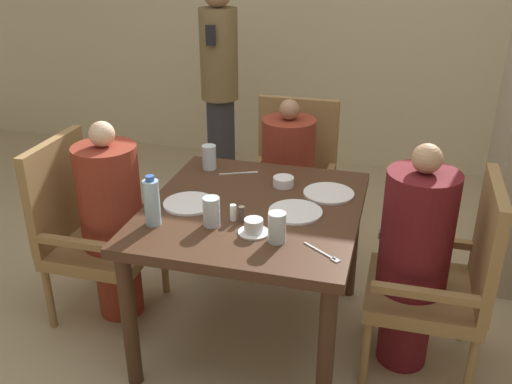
% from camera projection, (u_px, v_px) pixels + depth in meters
% --- Properties ---
extents(ground_plane, '(16.00, 16.00, 0.00)m').
position_uv_depth(ground_plane, '(253.00, 332.00, 3.01)').
color(ground_plane, tan).
extents(wall_back, '(8.00, 0.06, 2.80)m').
position_uv_depth(wall_back, '(335.00, 1.00, 4.66)').
color(wall_back, beige).
rests_on(wall_back, ground_plane).
extents(dining_table, '(1.00, 1.09, 0.74)m').
position_uv_depth(dining_table, '(253.00, 225.00, 2.74)').
color(dining_table, '#422819').
rests_on(dining_table, ground_plane).
extents(chair_left_side, '(0.52, 0.52, 0.97)m').
position_uv_depth(chair_left_side, '(87.00, 227.00, 3.01)').
color(chair_left_side, olive).
rests_on(chair_left_side, ground_plane).
extents(diner_in_left_chair, '(0.32, 0.32, 1.10)m').
position_uv_depth(diner_in_left_chair, '(112.00, 220.00, 2.95)').
color(diner_in_left_chair, maroon).
rests_on(diner_in_left_chair, ground_plane).
extents(chair_far_side, '(0.52, 0.52, 0.97)m').
position_uv_depth(chair_far_side, '(292.00, 176.00, 3.64)').
color(chair_far_side, olive).
rests_on(chair_far_side, ground_plane).
extents(diner_in_far_chair, '(0.32, 0.32, 1.04)m').
position_uv_depth(diner_in_far_chair, '(288.00, 180.00, 3.49)').
color(diner_in_far_chair, maroon).
rests_on(diner_in_far_chair, ground_plane).
extents(chair_right_side, '(0.52, 0.52, 0.97)m').
position_uv_depth(chair_right_side, '(446.00, 276.00, 2.59)').
color(chair_right_side, olive).
rests_on(chair_right_side, ground_plane).
extents(diner_in_right_chair, '(0.32, 0.32, 1.13)m').
position_uv_depth(diner_in_right_chair, '(414.00, 258.00, 2.59)').
color(diner_in_right_chair, '#5B1419').
rests_on(diner_in_right_chair, ground_plane).
extents(standing_host, '(0.28, 0.32, 1.64)m').
position_uv_depth(standing_host, '(220.00, 84.00, 4.26)').
color(standing_host, '#2D2D33').
rests_on(standing_host, ground_plane).
extents(plate_main_left, '(0.25, 0.25, 0.01)m').
position_uv_depth(plate_main_left, '(190.00, 203.00, 2.71)').
color(plate_main_left, white).
rests_on(plate_main_left, dining_table).
extents(plate_main_right, '(0.25, 0.25, 0.01)m').
position_uv_depth(plate_main_right, '(295.00, 212.00, 2.63)').
color(plate_main_right, white).
rests_on(plate_main_right, dining_table).
extents(plate_dessert_center, '(0.25, 0.25, 0.01)m').
position_uv_depth(plate_dessert_center, '(329.00, 193.00, 2.82)').
color(plate_dessert_center, white).
rests_on(plate_dessert_center, dining_table).
extents(teacup_with_saucer, '(0.14, 0.14, 0.07)m').
position_uv_depth(teacup_with_saucer, '(254.00, 227.00, 2.45)').
color(teacup_with_saucer, white).
rests_on(teacup_with_saucer, dining_table).
extents(bowl_small, '(0.11, 0.11, 0.05)m').
position_uv_depth(bowl_small, '(283.00, 182.00, 2.90)').
color(bowl_small, white).
rests_on(bowl_small, dining_table).
extents(water_bottle, '(0.07, 0.07, 0.23)m').
position_uv_depth(water_bottle, '(152.00, 202.00, 2.49)').
color(water_bottle, '#A3C6DB').
rests_on(water_bottle, dining_table).
extents(glass_tall_near, '(0.08, 0.08, 0.13)m').
position_uv_depth(glass_tall_near, '(211.00, 212.00, 2.50)').
color(glass_tall_near, silver).
rests_on(glass_tall_near, dining_table).
extents(glass_tall_mid, '(0.08, 0.08, 0.13)m').
position_uv_depth(glass_tall_mid, '(277.00, 227.00, 2.37)').
color(glass_tall_mid, silver).
rests_on(glass_tall_mid, dining_table).
extents(glass_tall_far, '(0.08, 0.08, 0.13)m').
position_uv_depth(glass_tall_far, '(209.00, 157.00, 3.10)').
color(glass_tall_far, silver).
rests_on(glass_tall_far, dining_table).
extents(salt_shaker, '(0.03, 0.03, 0.08)m').
position_uv_depth(salt_shaker, '(233.00, 213.00, 2.56)').
color(salt_shaker, white).
rests_on(salt_shaker, dining_table).
extents(pepper_shaker, '(0.03, 0.03, 0.07)m').
position_uv_depth(pepper_shaker, '(242.00, 214.00, 2.55)').
color(pepper_shaker, '#4C3D2D').
rests_on(pepper_shaker, dining_table).
extents(fork_beside_plate, '(0.17, 0.13, 0.00)m').
position_uv_depth(fork_beside_plate, '(325.00, 254.00, 2.30)').
color(fork_beside_plate, silver).
rests_on(fork_beside_plate, dining_table).
extents(knife_beside_plate, '(0.20, 0.10, 0.00)m').
position_uv_depth(knife_beside_plate, '(241.00, 173.00, 3.06)').
color(knife_beside_plate, silver).
rests_on(knife_beside_plate, dining_table).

